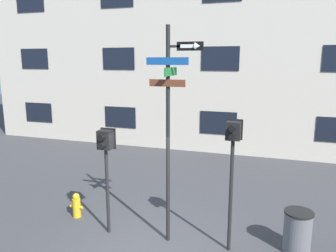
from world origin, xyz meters
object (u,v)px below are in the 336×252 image
object	(u,v)px
pedestrian_signal_left	(106,152)
trash_bin	(297,231)
fire_hydrant	(77,206)
street_sign_pole	(170,120)
pedestrian_signal_right	(232,151)

from	to	relation	value
pedestrian_signal_left	trash_bin	xyz separation A→B (m)	(4.33, 0.56, -1.58)
trash_bin	fire_hydrant	bearing A→B (deg)	-178.81
street_sign_pole	trash_bin	bearing A→B (deg)	9.27
street_sign_pole	pedestrian_signal_left	distance (m)	1.75
street_sign_pole	pedestrian_signal_right	world-z (taller)	street_sign_pole
trash_bin	pedestrian_signal_left	bearing A→B (deg)	-172.58
pedestrian_signal_left	fire_hydrant	world-z (taller)	pedestrian_signal_left
pedestrian_signal_right	fire_hydrant	size ratio (longest dim) A/B	4.39
street_sign_pole	fire_hydrant	size ratio (longest dim) A/B	7.27
fire_hydrant	pedestrian_signal_right	bearing A→B (deg)	-4.30
pedestrian_signal_left	street_sign_pole	bearing A→B (deg)	4.04
pedestrian_signal_left	trash_bin	size ratio (longest dim) A/B	2.76
pedestrian_signal_right	fire_hydrant	world-z (taller)	pedestrian_signal_right
street_sign_pole	fire_hydrant	xyz separation A→B (m)	(-2.74, 0.34, -2.54)
pedestrian_signal_left	fire_hydrant	distance (m)	2.15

